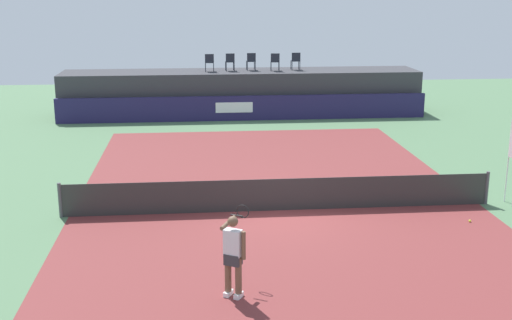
# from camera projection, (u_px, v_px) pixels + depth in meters

# --- Properties ---
(ground_plane) EXTENTS (48.00, 48.00, 0.00)m
(ground_plane) POSITION_uv_depth(u_px,v_px,m) (268.00, 181.00, 21.88)
(ground_plane) COLOR #4C704C
(court_inner) EXTENTS (12.00, 22.00, 0.00)m
(court_inner) POSITION_uv_depth(u_px,v_px,m) (280.00, 210.00, 18.99)
(court_inner) COLOR maroon
(court_inner) RESTS_ON ground
(sponsor_wall) EXTENTS (18.00, 0.22, 1.20)m
(sponsor_wall) POSITION_uv_depth(u_px,v_px,m) (244.00, 108.00, 31.84)
(sponsor_wall) COLOR #231E4C
(sponsor_wall) RESTS_ON ground
(spectator_platform) EXTENTS (18.00, 2.80, 2.20)m
(spectator_platform) POSITION_uv_depth(u_px,v_px,m) (241.00, 92.00, 33.44)
(spectator_platform) COLOR #38383D
(spectator_platform) RESTS_ON ground
(spectator_chair_far_left) EXTENTS (0.45, 0.45, 0.89)m
(spectator_chair_far_left) POSITION_uv_depth(u_px,v_px,m) (209.00, 62.00, 32.69)
(spectator_chair_far_left) COLOR #1E232D
(spectator_chair_far_left) RESTS_ON spectator_platform
(spectator_chair_left) EXTENTS (0.45, 0.45, 0.89)m
(spectator_chair_left) POSITION_uv_depth(u_px,v_px,m) (230.00, 61.00, 32.97)
(spectator_chair_left) COLOR #1E232D
(spectator_chair_left) RESTS_ON spectator_platform
(spectator_chair_center) EXTENTS (0.45, 0.45, 0.89)m
(spectator_chair_center) POSITION_uv_depth(u_px,v_px,m) (251.00, 61.00, 33.20)
(spectator_chair_center) COLOR #1E232D
(spectator_chair_center) RESTS_ON spectator_platform
(spectator_chair_right) EXTENTS (0.48, 0.48, 0.89)m
(spectator_chair_right) POSITION_uv_depth(u_px,v_px,m) (275.00, 61.00, 33.00)
(spectator_chair_right) COLOR #1E232D
(spectator_chair_right) RESTS_ON spectator_platform
(spectator_chair_far_right) EXTENTS (0.44, 0.44, 0.89)m
(spectator_chair_far_right) POSITION_uv_depth(u_px,v_px,m) (296.00, 60.00, 33.38)
(spectator_chair_far_right) COLOR #1E232D
(spectator_chair_far_right) RESTS_ON spectator_platform
(tennis_net) EXTENTS (12.40, 0.02, 0.95)m
(tennis_net) POSITION_uv_depth(u_px,v_px,m) (280.00, 195.00, 18.87)
(tennis_net) COLOR #2D2D2D
(tennis_net) RESTS_ON ground
(net_post_near) EXTENTS (0.10, 0.10, 1.00)m
(net_post_near) POSITION_uv_depth(u_px,v_px,m) (60.00, 200.00, 18.30)
(net_post_near) COLOR #4C4C51
(net_post_near) RESTS_ON ground
(net_post_far) EXTENTS (0.10, 0.10, 1.00)m
(net_post_far) POSITION_uv_depth(u_px,v_px,m) (487.00, 188.00, 19.43)
(net_post_far) COLOR #4C4C51
(net_post_far) RESTS_ON ground
(tennis_player) EXTENTS (0.68, 1.26, 1.77)m
(tennis_player) POSITION_uv_depth(u_px,v_px,m) (233.00, 253.00, 13.46)
(tennis_player) COLOR white
(tennis_player) RESTS_ON court_inner
(tennis_ball) EXTENTS (0.07, 0.07, 0.07)m
(tennis_ball) POSITION_uv_depth(u_px,v_px,m) (470.00, 221.00, 18.01)
(tennis_ball) COLOR #D8EA33
(tennis_ball) RESTS_ON court_inner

